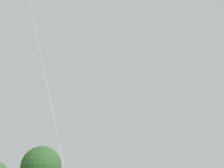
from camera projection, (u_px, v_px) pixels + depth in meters
The scene contains 1 object.
tree_oak_right at pixel (41, 167), 47.85m from camera, with size 7.24×7.24×11.03m.
Camera 1 is at (-7.65, 3.77, 1.49)m, focal length 42.75 mm.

